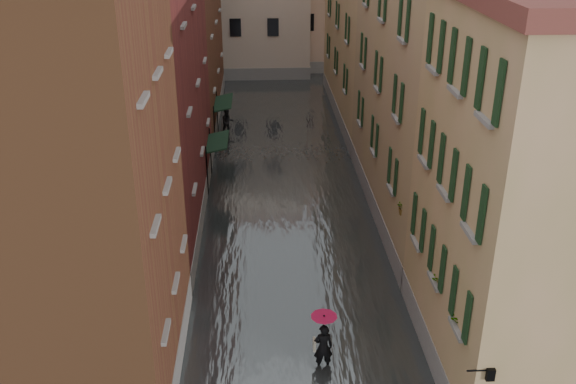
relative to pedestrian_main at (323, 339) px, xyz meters
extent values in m
plane|color=#58585A|center=(-0.56, 2.08, -1.19)|extent=(120.00, 120.00, 0.00)
cube|color=#414748|center=(-0.56, 15.08, -1.09)|extent=(10.00, 60.00, 0.20)
cube|color=brown|center=(-7.56, 0.08, 5.31)|extent=(6.00, 8.00, 13.00)
cube|color=maroon|center=(-7.56, 11.08, 5.06)|extent=(6.00, 14.00, 12.50)
cube|color=brown|center=(-7.56, 26.08, 5.81)|extent=(6.00, 16.00, 14.00)
cube|color=#97834E|center=(6.44, 0.08, 4.56)|extent=(6.00, 8.00, 11.50)
cube|color=#9B795E|center=(6.44, 11.08, 5.31)|extent=(6.00, 14.00, 13.00)
cube|color=#97834E|center=(6.44, 26.08, 4.56)|extent=(6.00, 16.00, 11.50)
cube|color=black|center=(-4.01, 14.62, 1.36)|extent=(1.09, 2.76, 0.31)
cylinder|color=black|center=(-4.51, 13.24, 0.21)|extent=(0.06, 0.06, 2.80)
cylinder|color=black|center=(-4.51, 15.99, 0.21)|extent=(0.06, 0.06, 2.80)
cube|color=black|center=(-4.01, 21.52, 1.36)|extent=(1.09, 3.19, 0.31)
cylinder|color=black|center=(-4.51, 19.92, 0.21)|extent=(0.06, 0.06, 2.80)
cylinder|color=black|center=(-4.51, 23.11, 0.21)|extent=(0.06, 0.06, 2.80)
cylinder|color=black|center=(3.49, -3.92, 1.91)|extent=(0.60, 0.05, 0.05)
cube|color=black|center=(3.79, -3.92, 1.81)|extent=(0.22, 0.22, 0.35)
cube|color=beige|center=(3.79, -3.92, 1.81)|extent=(0.14, 0.14, 0.24)
cube|color=brown|center=(3.56, -2.03, 1.96)|extent=(0.22, 0.85, 0.18)
imported|color=#265926|center=(3.56, -2.03, 2.38)|extent=(0.59, 0.51, 0.66)
cube|color=brown|center=(3.56, 0.01, 1.96)|extent=(0.22, 0.85, 0.18)
imported|color=#265926|center=(3.56, 0.01, 2.38)|extent=(0.59, 0.51, 0.66)
cube|color=brown|center=(3.56, 5.18, 1.96)|extent=(0.22, 0.85, 0.18)
imported|color=#265926|center=(3.56, 5.18, 2.38)|extent=(0.59, 0.51, 0.66)
imported|color=black|center=(0.00, 0.00, -0.33)|extent=(0.66, 0.47, 1.72)
cube|color=beige|center=(-0.28, 0.05, -0.24)|extent=(0.08, 0.30, 0.38)
cylinder|color=black|center=(0.00, 0.00, 0.16)|extent=(0.02, 0.02, 1.00)
cone|color=#AC0B36|center=(0.00, 0.00, 0.73)|extent=(0.85, 0.85, 0.28)
imported|color=black|center=(-3.87, 22.79, -0.33)|extent=(1.00, 0.88, 1.72)
camera|label=1|loc=(-1.93, -16.42, 12.73)|focal=40.00mm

